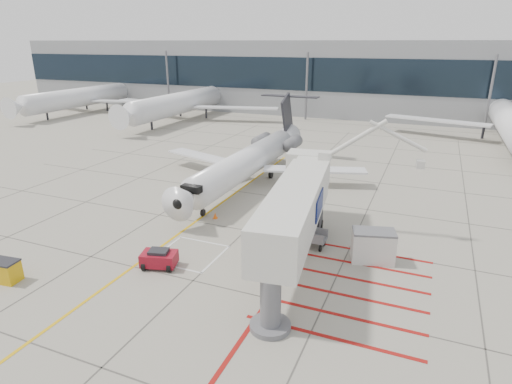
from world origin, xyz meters
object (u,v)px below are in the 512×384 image
at_px(regional_jet, 238,152).
at_px(jet_bridge, 294,216).
at_px(pushback_tug, 159,258).
at_px(spill_bin, 5,271).

height_order(regional_jet, jet_bridge, regional_jet).
height_order(pushback_tug, spill_bin, spill_bin).
relative_size(jet_bridge, pushback_tug, 8.25).
xyz_separation_m(regional_jet, jet_bridge, (9.64, -12.46, -0.23)).
height_order(regional_jet, spill_bin, regional_jet).
bearing_deg(regional_jet, spill_bin, -105.90).
relative_size(pushback_tug, spill_bin, 1.39).
xyz_separation_m(jet_bridge, pushback_tug, (-8.04, -3.10, -3.01)).
relative_size(regional_jet, pushback_tug, 13.37).
bearing_deg(regional_jet, pushback_tug, -83.79).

